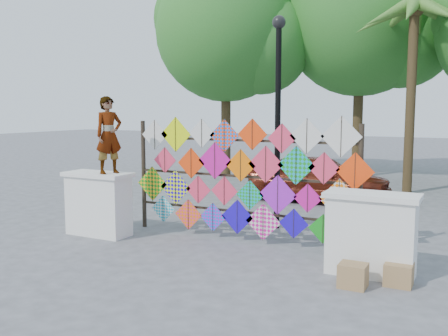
{
  "coord_description": "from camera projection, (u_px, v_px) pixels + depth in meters",
  "views": [
    {
      "loc": [
        4.11,
        -7.87,
        2.55
      ],
      "look_at": [
        -0.25,
        0.6,
        1.42
      ],
      "focal_mm": 40.0,
      "sensor_mm": 36.0,
      "label": 1
    }
  ],
  "objects": [
    {
      "name": "parapet_left",
      "position": [
        98.0,
        203.0,
        10.09
      ],
      "size": [
        1.4,
        0.65,
        1.28
      ],
      "color": "white",
      "rests_on": "ground"
    },
    {
      "name": "parapet_right",
      "position": [
        371.0,
        234.0,
        7.64
      ],
      "size": [
        1.4,
        0.65,
        1.28
      ],
      "color": "white",
      "rests_on": "ground"
    },
    {
      "name": "palm_tree",
      "position": [
        414.0,
        26.0,
        14.59
      ],
      "size": [
        3.62,
        3.62,
        5.83
      ],
      "color": "#4E3D21",
      "rests_on": "ground"
    },
    {
      "name": "tree_mid",
      "position": [
        364.0,
        20.0,
        18.12
      ],
      "size": [
        6.3,
        5.6,
        8.61
      ],
      "color": "#4E3D21",
      "rests_on": "ground"
    },
    {
      "name": "tree_west",
      "position": [
        229.0,
        32.0,
        18.45
      ],
      "size": [
        5.85,
        5.2,
        8.01
      ],
      "color": "#4E3D21",
      "rests_on": "ground"
    },
    {
      "name": "ground",
      "position": [
        221.0,
        249.0,
        9.12
      ],
      "size": [
        80.0,
        80.0,
        0.0
      ],
      "primitive_type": "plane",
      "color": "gray",
      "rests_on": "ground"
    },
    {
      "name": "lamppost",
      "position": [
        278.0,
        102.0,
        10.43
      ],
      "size": [
        0.28,
        0.28,
        4.46
      ],
      "color": "black",
      "rests_on": "ground"
    },
    {
      "name": "sedan",
      "position": [
        318.0,
        178.0,
        13.74
      ],
      "size": [
        3.97,
        1.81,
        1.32
      ],
      "primitive_type": "imported",
      "rotation": [
        0.0,
        0.0,
        1.64
      ],
      "color": "#621F10",
      "rests_on": "ground"
    },
    {
      "name": "cardboard_box_near",
      "position": [
        353.0,
        275.0,
        7.15
      ],
      "size": [
        0.39,
        0.34,
        0.34
      ],
      "primitive_type": "cube",
      "color": "olive",
      "rests_on": "ground"
    },
    {
      "name": "kite_rack",
      "position": [
        243.0,
        178.0,
        9.57
      ],
      "size": [
        4.91,
        0.24,
        2.44
      ],
      "color": "black",
      "rests_on": "ground"
    },
    {
      "name": "vendor_woman",
      "position": [
        109.0,
        135.0,
        9.78
      ],
      "size": [
        0.55,
        0.65,
        1.52
      ],
      "primitive_type": "imported",
      "rotation": [
        0.0,
        0.0,
        1.18
      ],
      "color": "#99999E",
      "rests_on": "parapet_left"
    },
    {
      "name": "cardboard_box_far",
      "position": [
        399.0,
        274.0,
        7.23
      ],
      "size": [
        0.39,
        0.36,
        0.33
      ],
      "primitive_type": "cube",
      "color": "olive",
      "rests_on": "ground"
    }
  ]
}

